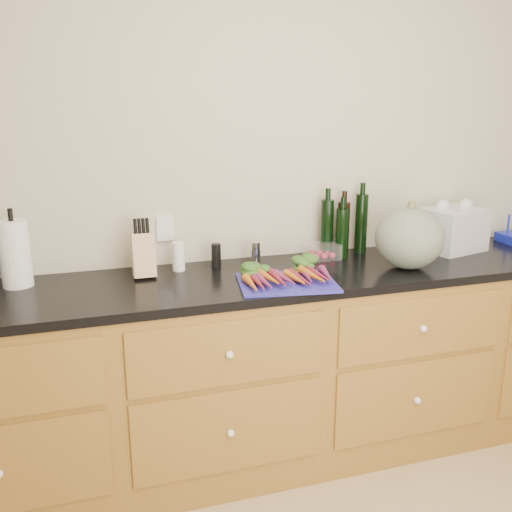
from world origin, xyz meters
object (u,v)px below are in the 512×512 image
object	(u,v)px
carrots	(284,274)
tomato_box	(322,251)
cutting_board	(287,283)
squash	(409,238)
knife_block	(143,255)
paper_towel	(15,254)

from	to	relation	value
carrots	tomato_box	bearing A→B (deg)	43.46
cutting_board	carrots	xyz separation A→B (m)	(0.00, 0.04, 0.03)
squash	knife_block	world-z (taller)	squash
knife_block	cutting_board	bearing A→B (deg)	-27.47
squash	tomato_box	bearing A→B (deg)	139.81
squash	paper_towel	distance (m)	1.76
paper_towel	squash	bearing A→B (deg)	-8.55
carrots	cutting_board	bearing A→B (deg)	-90.00
carrots	paper_towel	size ratio (longest dim) A/B	1.33
cutting_board	carrots	distance (m)	0.05
carrots	tomato_box	xyz separation A→B (m)	(0.31, 0.29, 0.00)
cutting_board	paper_towel	size ratio (longest dim) A/B	1.46
paper_towel	carrots	bearing A→B (deg)	-14.33
carrots	tomato_box	distance (m)	0.43
carrots	knife_block	xyz separation A→B (m)	(-0.58, 0.26, 0.06)
squash	paper_towel	size ratio (longest dim) A/B	1.12
carrots	knife_block	world-z (taller)	knife_block
knife_block	tomato_box	xyz separation A→B (m)	(0.89, 0.03, -0.06)
cutting_board	tomato_box	world-z (taller)	tomato_box
paper_towel	tomato_box	distance (m)	1.42
knife_block	carrots	bearing A→B (deg)	-24.54
cutting_board	paper_towel	bearing A→B (deg)	163.92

